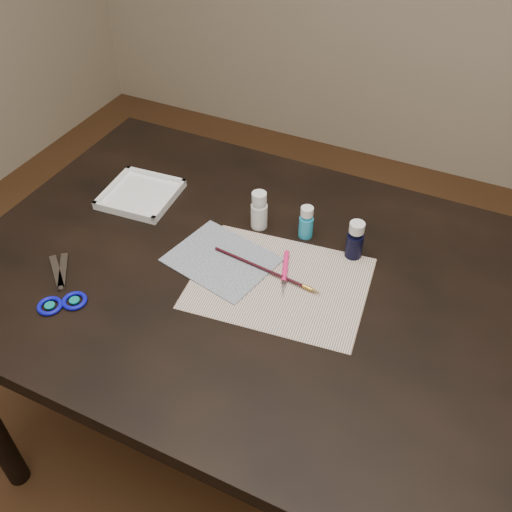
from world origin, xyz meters
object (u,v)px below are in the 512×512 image
at_px(paint_bottle_cyan, 306,222).
at_px(paint_bottle_navy, 355,240).
at_px(palette_tray, 141,194).
at_px(paint_bottle_white, 259,210).
at_px(paper, 279,283).
at_px(canvas, 221,260).
at_px(scissors, 57,283).

relative_size(paint_bottle_cyan, paint_bottle_navy, 0.87).
height_order(paint_bottle_cyan, palette_tray, paint_bottle_cyan).
bearing_deg(paint_bottle_white, paper, -51.75).
relative_size(canvas, palette_tray, 1.28).
xyz_separation_m(paint_bottle_navy, palette_tray, (-0.56, -0.02, -0.04)).
bearing_deg(paint_bottle_navy, paint_bottle_cyan, 171.55).
distance_m(paper, paint_bottle_cyan, 0.18).
relative_size(paint_bottle_white, paint_bottle_cyan, 1.18).
relative_size(paper, paint_bottle_navy, 3.96).
distance_m(canvas, palette_tray, 0.32).
relative_size(paper, palette_tray, 2.14).
height_order(paint_bottle_white, palette_tray, paint_bottle_white).
distance_m(canvas, paint_bottle_white, 0.16).
xyz_separation_m(canvas, paint_bottle_navy, (0.26, 0.14, 0.04)).
xyz_separation_m(paint_bottle_cyan, paint_bottle_navy, (0.12, -0.02, 0.01)).
xyz_separation_m(paint_bottle_white, paint_bottle_cyan, (0.11, 0.02, -0.01)).
height_order(paint_bottle_white, paint_bottle_navy, paint_bottle_white).
distance_m(canvas, paint_bottle_cyan, 0.22).
height_order(paper, scissors, scissors).
bearing_deg(palette_tray, paint_bottle_cyan, 5.51).
bearing_deg(paint_bottle_navy, paper, -126.97).
distance_m(paint_bottle_navy, scissors, 0.66).
xyz_separation_m(canvas, paint_bottle_cyan, (0.14, 0.16, 0.04)).
bearing_deg(scissors, paper, -113.32).
distance_m(paint_bottle_cyan, palette_tray, 0.44).
distance_m(paint_bottle_white, paint_bottle_navy, 0.24).
xyz_separation_m(paint_bottle_cyan, palette_tray, (-0.43, -0.04, -0.03)).
height_order(paint_bottle_white, paint_bottle_cyan, paint_bottle_white).
xyz_separation_m(canvas, palette_tray, (-0.30, 0.12, 0.01)).
distance_m(paper, canvas, 0.15).
bearing_deg(paint_bottle_cyan, paint_bottle_white, -172.34).
relative_size(paint_bottle_navy, scissors, 0.46).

